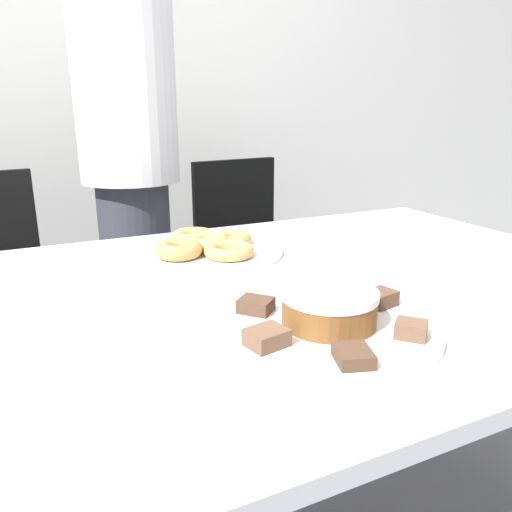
# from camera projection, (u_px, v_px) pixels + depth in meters

# --- Properties ---
(wall_back) EXTENTS (8.00, 0.05, 2.60)m
(wall_back) POSITION_uv_depth(u_px,v_px,m) (96.00, 65.00, 2.28)
(wall_back) COLOR silver
(wall_back) RESTS_ON ground_plane
(table) EXTENTS (1.79, 1.06, 0.76)m
(table) POSITION_uv_depth(u_px,v_px,m) (244.00, 322.00, 1.05)
(table) COLOR silver
(table) RESTS_ON ground_plane
(person_standing) EXTENTS (0.35, 0.35, 1.71)m
(person_standing) POSITION_uv_depth(u_px,v_px,m) (131.00, 169.00, 1.81)
(person_standing) COLOR #383842
(person_standing) RESTS_ON ground_plane
(office_chair_right) EXTENTS (0.49, 0.49, 0.90)m
(office_chair_right) POSITION_uv_depth(u_px,v_px,m) (252.00, 273.00, 2.16)
(office_chair_right) COLOR black
(office_chair_right) RESTS_ON ground_plane
(plate_cake) EXTENTS (0.37, 0.37, 0.01)m
(plate_cake) POSITION_uv_depth(u_px,v_px,m) (328.00, 326.00, 0.84)
(plate_cake) COLOR white
(plate_cake) RESTS_ON table
(plate_donuts) EXTENTS (0.38, 0.38, 0.01)m
(plate_donuts) POSITION_uv_depth(u_px,v_px,m) (208.00, 251.00, 1.28)
(plate_donuts) COLOR white
(plate_donuts) RESTS_ON table
(frosted_cake) EXTENTS (0.16, 0.16, 0.06)m
(frosted_cake) POSITION_uv_depth(u_px,v_px,m) (329.00, 307.00, 0.83)
(frosted_cake) COLOR brown
(frosted_cake) RESTS_ON plate_cake
(lamington_0) EXTENTS (0.06, 0.06, 0.03)m
(lamington_0) POSITION_uv_depth(u_px,v_px,m) (311.00, 289.00, 0.96)
(lamington_0) COLOR #513828
(lamington_0) RESTS_ON plate_cake
(lamington_1) EXTENTS (0.07, 0.08, 0.02)m
(lamington_1) POSITION_uv_depth(u_px,v_px,m) (256.00, 305.00, 0.89)
(lamington_1) COLOR #513828
(lamington_1) RESTS_ON plate_cake
(lamington_2) EXTENTS (0.07, 0.06, 0.03)m
(lamington_2) POSITION_uv_depth(u_px,v_px,m) (267.00, 337.00, 0.76)
(lamington_2) COLOR brown
(lamington_2) RESTS_ON plate_cake
(lamington_3) EXTENTS (0.07, 0.07, 0.02)m
(lamington_3) POSITION_uv_depth(u_px,v_px,m) (353.00, 356.00, 0.71)
(lamington_3) COLOR #513828
(lamington_3) RESTS_ON plate_cake
(lamington_4) EXTENTS (0.06, 0.06, 0.03)m
(lamington_4) POSITION_uv_depth(u_px,v_px,m) (411.00, 329.00, 0.79)
(lamington_4) COLOR brown
(lamington_4) RESTS_ON plate_cake
(lamington_5) EXTENTS (0.06, 0.05, 0.03)m
(lamington_5) POSITION_uv_depth(u_px,v_px,m) (381.00, 298.00, 0.91)
(lamington_5) COLOR brown
(lamington_5) RESTS_ON plate_cake
(donut_0) EXTENTS (0.11, 0.11, 0.04)m
(donut_0) POSITION_uv_depth(u_px,v_px,m) (208.00, 242.00, 1.27)
(donut_0) COLOR tan
(donut_0) RESTS_ON plate_donuts
(donut_1) EXTENTS (0.12, 0.12, 0.04)m
(donut_1) POSITION_uv_depth(u_px,v_px,m) (179.00, 249.00, 1.21)
(donut_1) COLOR #D18E4C
(donut_1) RESTS_ON plate_donuts
(donut_2) EXTENTS (0.12, 0.12, 0.03)m
(donut_2) POSITION_uv_depth(u_px,v_px,m) (229.00, 251.00, 1.21)
(donut_2) COLOR tan
(donut_2) RESTS_ON plate_donuts
(donut_3) EXTENTS (0.11, 0.11, 0.03)m
(donut_3) POSITION_uv_depth(u_px,v_px,m) (232.00, 238.00, 1.32)
(donut_3) COLOR #D18E4C
(donut_3) RESTS_ON plate_donuts
(donut_4) EXTENTS (0.12, 0.12, 0.03)m
(donut_4) POSITION_uv_depth(u_px,v_px,m) (193.00, 236.00, 1.34)
(donut_4) COLOR tan
(donut_4) RESTS_ON plate_donuts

